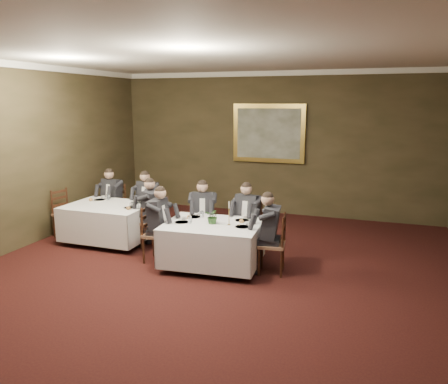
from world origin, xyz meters
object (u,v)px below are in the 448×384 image
Objects in this scene: diner_sec_endright at (154,222)px; table_second at (109,220)px; candlestick at (229,216)px; chair_main_endright at (272,256)px; diner_sec_backright at (148,209)px; chair_sec_endright at (155,233)px; diner_main_backright at (248,227)px; painting at (269,133)px; chair_main_endleft at (157,246)px; diner_main_endright at (272,243)px; chair_sec_backright at (149,219)px; chair_sec_backleft at (114,216)px; chair_sec_endleft at (67,223)px; diner_main_backleft at (203,223)px; chair_main_backright at (248,238)px; table_main at (212,241)px; diner_main_endleft at (157,233)px; chair_main_backleft at (203,235)px; centerpiece at (213,216)px; diner_sec_backleft at (113,206)px.

table_second is at bearing 99.16° from diner_sec_endright.
chair_main_endright is at bearing 3.27° from candlestick.
diner_sec_backright is 1.35× the size of chair_sec_endright.
painting reaches higher than diner_main_backright.
chair_main_endleft is 2.39× the size of candlestick.
diner_main_endright is 3.32m from chair_sec_backright.
diner_main_endright is (0.63, -0.78, 0.00)m from diner_main_backright.
chair_sec_backleft is 0.74× the size of diner_sec_backright.
chair_sec_endleft is 2.39× the size of candlestick.
diner_sec_backright is at bearing -40.47° from diner_main_backleft.
chair_main_backright is 2.46m from diner_sec_backright.
table_second is 1.22× the size of diner_main_backleft.
table_main is 1.04m from chair_main_endright.
diner_sec_backright is 0.75× the size of painting.
chair_main_endright is 4.34m from painting.
chair_sec_backleft is at bearing -1.56° from diner_main_backright.
chair_sec_endright is (-1.41, 0.58, -0.17)m from table_main.
diner_main_endleft reaches higher than table_main.
diner_sec_endright is at bearing -5.06° from chair_main_backleft.
candlestick is (2.74, -0.56, 0.47)m from table_second.
chair_sec_backleft is (-1.86, 1.50, 0.00)m from chair_main_endleft.
chair_main_endright is 0.56× the size of painting.
painting is (2.45, 3.33, 1.56)m from table_second.
chair_sec_endright is at bearing 101.45° from chair_sec_endleft.
diner_main_backright is 1.35× the size of chair_sec_endright.
table_main is 3.54m from chair_sec_endleft.
chair_main_endright is at bearing -90.00° from diner_main_endright.
diner_sec_backright is (-3.03, 1.35, 0.23)m from chair_main_endright.
painting is at bearing 164.39° from chair_main_endleft.
painting is (1.01, 3.99, 1.50)m from diner_main_endleft.
centerpiece reaches higher than table_second.
painting is at bearing -131.06° from chair_sec_backleft.
chair_sec_backright is at bearing -147.96° from chair_main_endleft.
diner_main_backright is at bearing 122.27° from diner_main_endleft.
table_second is (-2.45, 0.59, 0.00)m from table_main.
chair_main_backright is 1.00× the size of chair_main_endright.
diner_sec_backleft is at bearing 63.92° from diner_main_endright.
diner_sec_backleft reaches higher than table_second.
painting is at bearing -119.99° from chair_sec_backright.
chair_sec_backleft is 2.39× the size of candlestick.
chair_main_backleft is 1.00× the size of chair_sec_backleft.
table_second is at bearing 71.05° from chair_sec_backright.
chair_sec_endleft is (-2.06, 0.01, -0.23)m from diner_sec_endright.
chair_sec_endleft is at bearing -106.31° from chair_main_endleft.
diner_main_backleft reaches higher than chair_sec_backright.
diner_main_backleft is (-0.49, 0.79, 0.06)m from table_main.
diner_main_backright is 3.44m from painting.
chair_sec_endright is at bearing 157.54° from table_main.
chair_sec_backleft is at bearing 69.25° from diner_sec_endright.
painting is (3.49, 3.33, 1.73)m from chair_sec_endleft.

